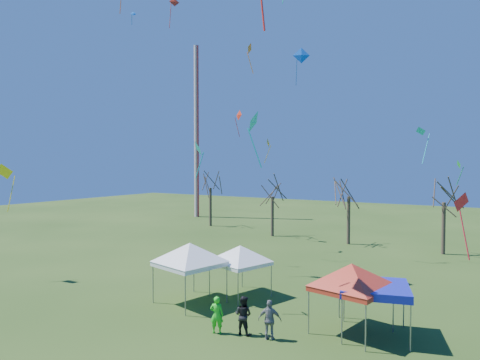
% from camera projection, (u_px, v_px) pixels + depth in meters
% --- Properties ---
extents(ground, '(140.00, 140.00, 0.00)m').
position_uv_depth(ground, '(238.00, 335.00, 19.45)').
color(ground, '#264014').
rests_on(ground, ground).
extents(radio_mast, '(0.70, 0.70, 25.00)m').
position_uv_depth(radio_mast, '(196.00, 132.00, 62.54)').
color(radio_mast, silver).
rests_on(radio_mast, ground).
extents(tree_0, '(3.83, 3.83, 8.44)m').
position_uv_depth(tree_0, '(210.00, 174.00, 53.41)').
color(tree_0, '#3D2D21').
rests_on(tree_0, ground).
extents(tree_1, '(3.42, 3.42, 7.54)m').
position_uv_depth(tree_1, '(273.00, 182.00, 45.87)').
color(tree_1, '#3D2D21').
rests_on(tree_1, ground).
extents(tree_2, '(3.71, 3.71, 8.18)m').
position_uv_depth(tree_2, '(349.00, 179.00, 41.26)').
color(tree_2, '#3D2D21').
rests_on(tree_2, ground).
extents(tree_3, '(3.59, 3.59, 7.91)m').
position_uv_depth(tree_3, '(444.00, 184.00, 36.63)').
color(tree_3, '#3D2D21').
rests_on(tree_3, ground).
extents(tent_white_west, '(4.30, 4.30, 3.90)m').
position_uv_depth(tent_white_west, '(190.00, 247.00, 23.83)').
color(tent_white_west, gray).
rests_on(tent_white_west, ground).
extents(tent_white_mid, '(3.73, 3.73, 3.45)m').
position_uv_depth(tent_white_mid, '(240.00, 249.00, 25.11)').
color(tent_white_mid, gray).
rests_on(tent_white_mid, ground).
extents(tent_red, '(4.14, 4.14, 3.72)m').
position_uv_depth(tent_red, '(352.00, 268.00, 19.55)').
color(tent_red, gray).
rests_on(tent_red, ground).
extents(tent_blue, '(3.66, 3.66, 2.33)m').
position_uv_depth(tent_blue, '(375.00, 289.00, 19.31)').
color(tent_blue, gray).
rests_on(tent_blue, ground).
extents(person_grey, '(1.12, 0.77, 1.77)m').
position_uv_depth(person_grey, '(270.00, 320.00, 18.90)').
color(person_grey, slate).
rests_on(person_grey, ground).
extents(person_green, '(0.74, 0.62, 1.71)m').
position_uv_depth(person_green, '(217.00, 315.00, 19.61)').
color(person_green, '#25DB23').
rests_on(person_green, ground).
extents(person_dark, '(0.87, 0.69, 1.76)m').
position_uv_depth(person_dark, '(243.00, 315.00, 19.51)').
color(person_dark, black).
rests_on(person_dark, ground).
extents(kite_14, '(1.45, 1.21, 3.29)m').
position_uv_depth(kite_14, '(5.00, 172.00, 28.93)').
color(kite_14, yellow).
rests_on(kite_14, ground).
extents(kite_13, '(0.64, 0.91, 2.29)m').
position_uv_depth(kite_13, '(268.00, 143.00, 38.67)').
color(kite_13, yellow).
rests_on(kite_13, ground).
extents(kite_24, '(0.50, 0.82, 2.07)m').
position_uv_depth(kite_24, '(249.00, 49.00, 29.13)').
color(kite_24, orange).
rests_on(kite_24, ground).
extents(kite_27, '(0.78, 1.12, 2.54)m').
position_uv_depth(kite_27, '(253.00, 122.00, 18.87)').
color(kite_27, '#0DC4C2').
rests_on(kite_27, ground).
extents(kite_7, '(0.94, 0.99, 2.59)m').
position_uv_depth(kite_7, '(174.00, 3.00, 36.32)').
color(kite_7, red).
rests_on(kite_7, ground).
extents(kite_19, '(0.60, 0.76, 1.95)m').
position_uv_depth(kite_19, '(459.00, 165.00, 32.63)').
color(kite_19, '#16932E').
rests_on(kite_19, ground).
extents(kite_11, '(1.41, 1.08, 3.10)m').
position_uv_depth(kite_11, '(301.00, 55.00, 35.13)').
color(kite_11, blue).
rests_on(kite_11, ground).
extents(kite_22, '(1.14, 1.07, 2.94)m').
position_uv_depth(kite_22, '(421.00, 132.00, 33.39)').
color(kite_22, '#0DAFCA').
rests_on(kite_22, ground).
extents(kite_20, '(0.54, 0.55, 1.08)m').
position_uv_depth(kite_20, '(133.00, 14.00, 34.21)').
color(kite_20, blue).
rests_on(kite_20, ground).
extents(kite_1, '(0.98, 0.94, 2.07)m').
position_uv_depth(kite_1, '(199.00, 149.00, 23.01)').
color(kite_1, '#0CB2B7').
rests_on(kite_1, ground).
extents(kite_17, '(0.98, 1.15, 3.27)m').
position_uv_depth(kite_17, '(461.00, 203.00, 20.19)').
color(kite_17, red).
rests_on(kite_17, ground).
extents(kite_2, '(1.10, 0.78, 2.76)m').
position_uv_depth(kite_2, '(239.00, 115.00, 43.92)').
color(kite_2, red).
rests_on(kite_2, ground).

